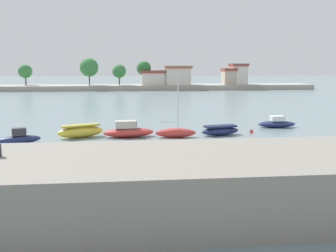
% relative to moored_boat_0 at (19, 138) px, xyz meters
% --- Properties ---
extents(ground_plane, '(400.00, 400.00, 0.00)m').
position_rel_moored_boat_0_xyz_m(ground_plane, '(10.22, -10.34, -0.49)').
color(ground_plane, slate).
extents(seawall_embankment, '(96.36, 7.36, 2.79)m').
position_rel_moored_boat_0_xyz_m(seawall_embankment, '(10.22, -16.82, 0.91)').
color(seawall_embankment, gray).
rests_on(seawall_embankment, ground).
extents(moored_boat_0, '(3.83, 2.24, 1.42)m').
position_rel_moored_boat_0_xyz_m(moored_boat_0, '(0.00, 0.00, 0.00)').
color(moored_boat_0, navy).
rests_on(moored_boat_0, ground).
extents(moored_boat_1, '(4.59, 2.85, 1.26)m').
position_rel_moored_boat_0_xyz_m(moored_boat_1, '(5.07, 2.39, 0.12)').
color(moored_boat_1, yellow).
rests_on(moored_boat_1, ground).
extents(moored_boat_2, '(5.00, 2.11, 1.59)m').
position_rel_moored_boat_0_xyz_m(moored_boat_2, '(9.62, 2.18, 0.08)').
color(moored_boat_2, '#C63833').
rests_on(moored_boat_2, ground).
extents(moored_boat_3, '(3.96, 1.34, 5.95)m').
position_rel_moored_boat_0_xyz_m(moored_boat_3, '(14.17, 1.47, -0.00)').
color(moored_boat_3, '#C63833').
rests_on(moored_boat_3, ground).
extents(moored_boat_4, '(4.19, 2.18, 0.97)m').
position_rel_moored_boat_0_xyz_m(moored_boat_4, '(18.76, 2.19, -0.03)').
color(moored_boat_4, navy).
rests_on(moored_boat_4, ground).
extents(moored_boat_5, '(4.28, 1.72, 1.29)m').
position_rel_moored_boat_0_xyz_m(moored_boat_5, '(26.17, 6.02, -0.03)').
color(moored_boat_5, navy).
rests_on(moored_boat_5, ground).
extents(mooring_buoy_0, '(0.30, 0.30, 0.30)m').
position_rel_moored_boat_0_xyz_m(mooring_buoy_0, '(27.13, 10.19, -0.34)').
color(mooring_buoy_0, white).
rests_on(mooring_buoy_0, ground).
extents(mooring_buoy_3, '(0.38, 0.38, 0.38)m').
position_rel_moored_boat_0_xyz_m(mooring_buoy_3, '(22.22, 2.94, -0.30)').
color(mooring_buoy_3, red).
rests_on(mooring_buoy_3, ground).
extents(distant_shoreline, '(101.57, 9.57, 8.62)m').
position_rel_moored_boat_0_xyz_m(distant_shoreline, '(12.20, 69.85, 1.83)').
color(distant_shoreline, '#9E998C').
rests_on(distant_shoreline, ground).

